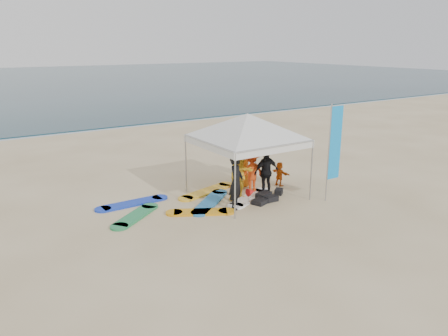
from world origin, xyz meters
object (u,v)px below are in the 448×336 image
object	(u,v)px
person_seated	(279,174)
feather_flag	(334,144)
person_black_b	(266,172)
marker_pennant	(251,192)
surfboard_spread	(191,203)
person_orange_b	(243,166)
person_orange_a	(251,172)
person_black_a	(236,182)
canopy_tent	(248,114)
person_yellow	(242,174)

from	to	relation	value
person_seated	feather_flag	bearing A→B (deg)	-173.76
person_black_b	marker_pennant	distance (m)	1.41
person_black_b	surfboard_spread	size ratio (longest dim) A/B	0.29
person_black_b	surfboard_spread	bearing A→B (deg)	-8.17
person_orange_b	surfboard_spread	distance (m)	2.70
person_black_b	person_orange_b	xyz separation A→B (m)	(-0.25, 1.10, -0.01)
person_orange_b	person_seated	size ratio (longest dim) A/B	1.79
person_orange_a	surfboard_spread	xyz separation A→B (m)	(-2.39, 0.21, -0.77)
person_black_a	person_seated	xyz separation A→B (m)	(2.76, 1.08, -0.44)
canopy_tent	feather_flag	xyz separation A→B (m)	(2.22, -1.97, -0.97)
person_orange_b	canopy_tent	distance (m)	2.32
surfboard_spread	feather_flag	bearing A→B (deg)	-27.81
person_yellow	feather_flag	world-z (taller)	feather_flag
surfboard_spread	person_seated	bearing A→B (deg)	-1.28
canopy_tent	person_orange_b	bearing A→B (deg)	63.55
canopy_tent	surfboard_spread	world-z (taller)	canopy_tent
surfboard_spread	person_orange_b	bearing A→B (deg)	11.56
canopy_tent	marker_pennant	bearing A→B (deg)	-117.58
person_yellow	feather_flag	xyz separation A→B (m)	(2.65, -1.69, 1.03)
person_yellow	surfboard_spread	world-z (taller)	person_yellow
person_black_a	person_black_b	world-z (taller)	person_black_a
person_black_b	feather_flag	world-z (taller)	feather_flag
person_yellow	person_black_b	distance (m)	1.10
feather_flag	marker_pennant	size ratio (longest dim) A/B	5.30
person_yellow	marker_pennant	world-z (taller)	person_yellow
person_orange_a	canopy_tent	world-z (taller)	canopy_tent
person_black_a	person_black_b	size ratio (longest dim) A/B	1.07
feather_flag	person_seated	bearing A→B (deg)	102.87
marker_pennant	surfboard_spread	bearing A→B (deg)	141.52
person_black_b	canopy_tent	bearing A→B (deg)	-17.83
person_black_b	person_yellow	bearing A→B (deg)	4.47
marker_pennant	person_seated	bearing A→B (deg)	28.26
surfboard_spread	person_orange_a	bearing A→B (deg)	-5.04
person_yellow	person_orange_a	xyz separation A→B (m)	(0.71, 0.39, -0.15)
person_black_a	person_black_b	xyz separation A→B (m)	(1.71, 0.58, -0.06)
person_orange_b	person_black_b	bearing A→B (deg)	81.43
person_black_b	person_orange_a	bearing A→B (deg)	-40.10
person_black_a	canopy_tent	distance (m)	2.45
person_black_a	person_yellow	xyz separation A→B (m)	(0.61, 0.57, 0.05)
canopy_tent	surfboard_spread	bearing A→B (deg)	171.38
person_black_a	person_orange_b	distance (m)	2.23
person_orange_a	feather_flag	world-z (taller)	feather_flag
person_black_a	person_orange_b	size ratio (longest dim) A/B	1.09
person_black_a	surfboard_spread	distance (m)	1.81
person_black_b	surfboard_spread	xyz separation A→B (m)	(-2.78, 0.58, -0.81)
person_seated	feather_flag	world-z (taller)	feather_flag
feather_flag	marker_pennant	bearing A→B (deg)	159.73
person_yellow	canopy_tent	distance (m)	2.06
person_black_b	canopy_tent	size ratio (longest dim) A/B	0.38
person_black_a	feather_flag	bearing A→B (deg)	-57.56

